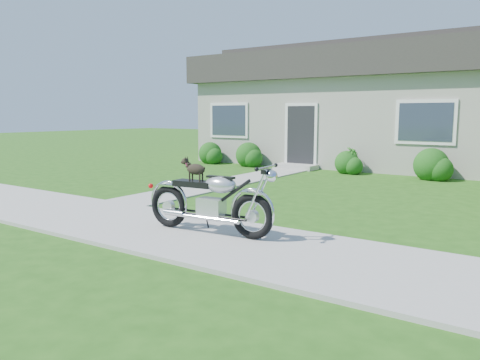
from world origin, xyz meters
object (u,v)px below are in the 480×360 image
object	(u,v)px
house	(375,105)
potted_plant_left	(252,156)
potted_plant_right	(352,160)
motorcycle_with_dog	(211,201)

from	to	relation	value
house	potted_plant_left	bearing A→B (deg)	-132.92
potted_plant_left	potted_plant_right	xyz separation A→B (m)	(3.70, 0.00, 0.04)
potted_plant_left	house	bearing A→B (deg)	47.08
house	potted_plant_right	bearing A→B (deg)	-81.81
potted_plant_left	motorcycle_with_dog	xyz separation A→B (m)	(4.71, -8.39, 0.18)
house	motorcycle_with_dog	distance (m)	12.04
potted_plant_right	house	bearing A→B (deg)	98.19
potted_plant_right	motorcycle_with_dog	bearing A→B (deg)	-83.16
potted_plant_right	motorcycle_with_dog	xyz separation A→B (m)	(1.01, -8.39, 0.13)
potted_plant_left	motorcycle_with_dog	distance (m)	9.62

